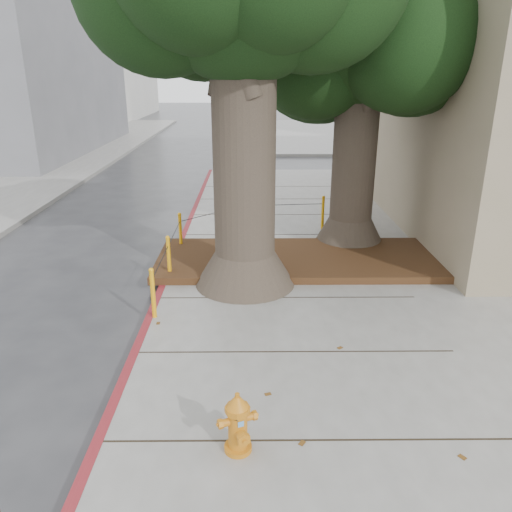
# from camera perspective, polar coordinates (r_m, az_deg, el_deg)

# --- Properties ---
(ground) EXTENTS (140.00, 140.00, 0.00)m
(ground) POSITION_cam_1_polar(r_m,az_deg,el_deg) (8.02, 0.72, -11.81)
(ground) COLOR #28282B
(ground) RESTS_ON ground
(sidewalk_far) EXTENTS (16.00, 20.00, 0.15)m
(sidewalk_far) POSITION_cam_1_polar(r_m,az_deg,el_deg) (37.54, 9.22, 13.64)
(sidewalk_far) COLOR slate
(sidewalk_far) RESTS_ON ground
(curb_red) EXTENTS (0.14, 26.00, 0.16)m
(curb_red) POSITION_cam_1_polar(r_m,az_deg,el_deg) (10.36, -10.72, -3.93)
(curb_red) COLOR maroon
(curb_red) RESTS_ON ground
(planter_bed) EXTENTS (6.40, 2.60, 0.16)m
(planter_bed) POSITION_cam_1_polar(r_m,az_deg,el_deg) (11.48, 4.83, -0.36)
(planter_bed) COLOR black
(planter_bed) RESTS_ON sidewalk_main
(building_far_white) EXTENTS (12.00, 18.00, 15.00)m
(building_far_white) POSITION_cam_1_polar(r_m,az_deg,el_deg) (54.56, -20.06, 22.59)
(building_far_white) COLOR silver
(building_far_white) RESTS_ON ground
(tree_near) EXTENTS (4.50, 3.80, 7.68)m
(tree_near) POSITION_cam_1_polar(r_m,az_deg,el_deg) (9.68, 0.68, 26.96)
(tree_near) COLOR #4C3F33
(tree_near) RESTS_ON sidewalk_main
(tree_far) EXTENTS (4.50, 3.80, 7.17)m
(tree_far) POSITION_cam_1_polar(r_m,az_deg,el_deg) (12.46, 13.60, 23.26)
(tree_far) COLOR #4C3F33
(tree_far) RESTS_ON sidewalk_main
(bollard_ring) EXTENTS (3.79, 5.39, 0.95)m
(bollard_ring) POSITION_cam_1_polar(r_m,az_deg,el_deg) (11.76, -3.93, 2.41)
(bollard_ring) COLOR #F3A10D
(bollard_ring) RESTS_ON sidewalk_main
(fire_hydrant) EXTENTS (0.42, 0.42, 0.77)m
(fire_hydrant) POSITION_cam_1_polar(r_m,az_deg,el_deg) (5.96, -2.09, -18.56)
(fire_hydrant) COLOR orange
(fire_hydrant) RESTS_ON sidewalk_main
(car_silver) EXTENTS (3.54, 1.66, 1.17)m
(car_silver) POSITION_cam_1_polar(r_m,az_deg,el_deg) (25.39, 15.55, 11.25)
(car_silver) COLOR #A0A1A5
(car_silver) RESTS_ON ground
(car_red) EXTENTS (4.09, 1.49, 1.34)m
(car_red) POSITION_cam_1_polar(r_m,az_deg,el_deg) (28.52, 21.90, 11.64)
(car_red) COLOR maroon
(car_red) RESTS_ON ground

